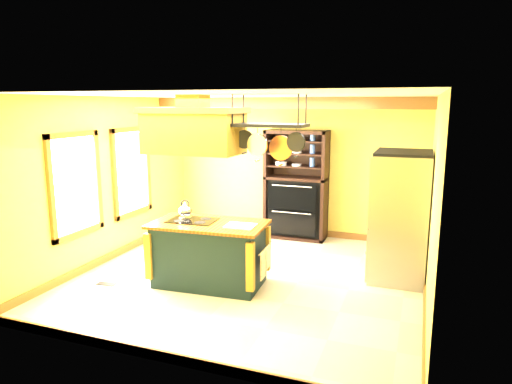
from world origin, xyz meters
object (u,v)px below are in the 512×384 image
Objects in this scene: pot_rack at (270,132)px; hutch at (296,196)px; kitchen_island at (209,253)px; range_hood at (194,129)px; refrigerator at (399,219)px.

pot_rack reaches higher than hutch.
range_hood is at bearing 176.52° from kitchen_island.
hutch reaches higher than kitchen_island.
kitchen_island is at bearing -101.19° from hutch.
pot_rack is at bearing -82.50° from hutch.
kitchen_island is 1.78m from range_hood.
refrigerator reaches higher than kitchen_island.
refrigerator is 0.90× the size of hutch.
pot_rack is at bearing -3.56° from kitchen_island.
kitchen_island is 2.83m from refrigerator.
hutch is at bearing 141.99° from refrigerator.
pot_rack is 0.55× the size of refrigerator.
kitchen_island is 2.82m from hutch.
range_hood is 3.26m from refrigerator.
range_hood is (-0.20, -0.00, 1.77)m from kitchen_island.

